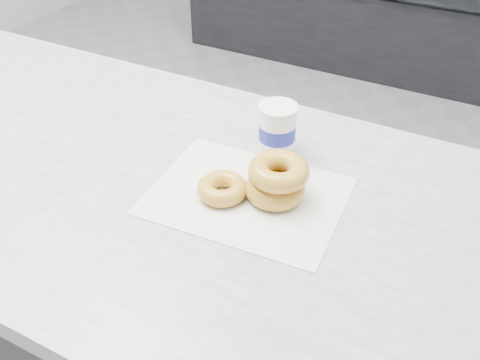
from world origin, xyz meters
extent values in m
plane|color=gray|center=(0.00, 0.00, 0.00)|extent=(5.00, 5.00, 0.00)
cube|color=#333335|center=(0.00, -0.60, 0.43)|extent=(3.00, 0.70, 0.86)
cube|color=silver|center=(0.00, -0.60, 0.88)|extent=(3.06, 0.76, 0.04)
cube|color=black|center=(0.00, 2.10, 0.25)|extent=(2.40, 0.70, 0.50)
cube|color=silver|center=(0.42, -0.57, 0.90)|extent=(0.36, 0.28, 0.00)
torus|color=gold|center=(0.38, -0.59, 0.92)|extent=(0.11, 0.11, 0.03)
torus|color=gold|center=(0.47, -0.55, 0.92)|extent=(0.11, 0.11, 0.04)
torus|color=gold|center=(0.47, -0.55, 0.96)|extent=(0.15, 0.15, 0.04)
cylinder|color=white|center=(0.41, -0.42, 0.95)|extent=(0.08, 0.08, 0.10)
cylinder|color=white|center=(0.41, -0.42, 1.00)|extent=(0.08, 0.08, 0.01)
cylinder|color=navy|center=(0.41, -0.42, 0.95)|extent=(0.08, 0.08, 0.03)
camera|label=1|loc=(0.76, -1.24, 1.51)|focal=40.00mm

